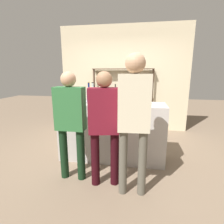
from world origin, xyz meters
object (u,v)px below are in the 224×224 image
Objects in this scene: counter_bottle_4 at (93,96)px; counter_bottle_3 at (104,95)px; cork_jar at (80,100)px; counter_bottle_2 at (94,96)px; wine_glass at (119,97)px; customer_left at (70,119)px; customer_right at (134,114)px; customer_center at (105,121)px; counter_bottle_0 at (129,96)px; counter_bottle_1 at (72,95)px; counter_bottle_5 at (89,94)px.

counter_bottle_3 is at bearing 62.08° from counter_bottle_4.
counter_bottle_2 is at bearing 44.74° from cork_jar.
counter_bottle_4 reaches higher than counter_bottle_2.
counter_bottle_2 is at bearing 163.75° from wine_glass.
wine_glass is 0.10× the size of customer_left.
customer_right is 0.44m from customer_center.
customer_right is at bearing -40.24° from cork_jar.
customer_center is at bearing -96.89° from wine_glass.
customer_left is (-0.60, -0.67, -0.23)m from wine_glass.
counter_bottle_3 reaches higher than cork_jar.
counter_bottle_0 is 0.18× the size of customer_right.
cork_jar is at bearing -152.58° from counter_bottle_3.
counter_bottle_1 is 0.19m from cork_jar.
counter_bottle_5 is 2.53× the size of cork_jar.
counter_bottle_4 is 0.64m from customer_left.
counter_bottle_3 is (-0.46, -0.01, 0.01)m from counter_bottle_0.
counter_bottle_2 is 0.48m from wine_glass.
customer_left is at bearing -131.67° from wine_glass.
customer_left is (0.23, -0.65, -0.26)m from counter_bottle_1.
cork_jar is 0.90m from customer_center.
cork_jar is 1.26m from customer_right.
counter_bottle_2 is 0.28m from cork_jar.
counter_bottle_3 is 0.20× the size of customer_right.
cork_jar is (0.17, -0.04, -0.08)m from counter_bottle_1.
counter_bottle_1 is 0.24× the size of customer_left.
counter_bottle_1 is 0.41m from counter_bottle_2.
customer_right is at bearing -120.70° from customer_center.
wine_glass is at bearing -141.95° from counter_bottle_0.
counter_bottle_1 is 2.34× the size of wine_glass.
counter_bottle_2 is at bearing -28.69° from counter_bottle_5.
customer_center is (0.37, -0.87, -0.23)m from counter_bottle_2.
cork_jar is at bearing 45.82° from customer_right.
counter_bottle_1 is at bearing -170.97° from counter_bottle_0.
customer_center is (0.57, -0.67, -0.18)m from cork_jar.
counter_bottle_2 is at bearing 22.98° from counter_bottle_1.
counter_bottle_3 is at bearing -20.43° from customer_left.
customer_center reaches higher than counter_bottle_5.
counter_bottle_2 is 0.18× the size of customer_right.
counter_bottle_2 is 0.85× the size of counter_bottle_4.
customer_right is 0.94m from customer_left.
customer_right reaches higher than wine_glass.
counter_bottle_0 reaches higher than wine_glass.
counter_bottle_3 is 0.31m from counter_bottle_5.
customer_left is at bearing -70.20° from counter_bottle_1.
counter_bottle_4 is at bearing -117.92° from counter_bottle_3.
counter_bottle_2 is at bearing 178.64° from counter_bottle_3.
customer_center is at bearing -62.17° from counter_bottle_5.
cork_jar is (-0.20, -0.20, -0.05)m from counter_bottle_2.
cork_jar is at bearing -105.60° from counter_bottle_5.
counter_bottle_0 is at bearing -4.99° from counter_bottle_5.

